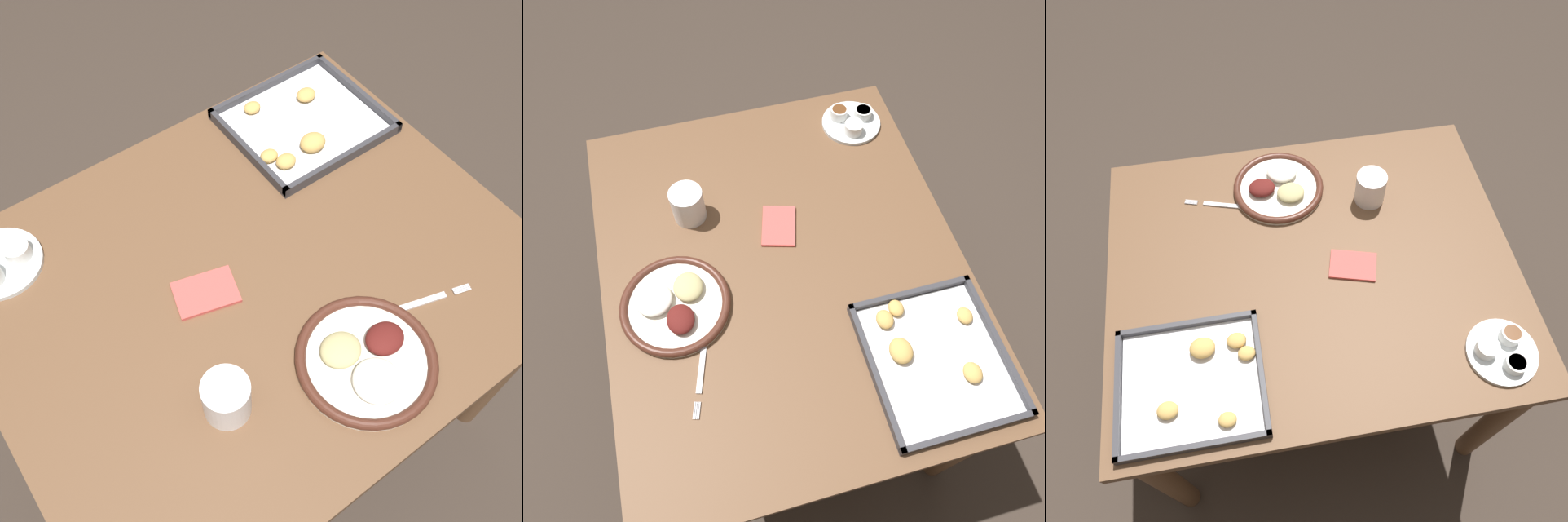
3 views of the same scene
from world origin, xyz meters
TOP-DOWN VIEW (x-y plane):
  - ground_plane at (0.00, 0.00)m, footprint 8.00×8.00m
  - dining_table at (0.00, 0.00)m, footprint 1.04×0.86m
  - dinner_plate at (0.05, -0.27)m, footprint 0.25×0.25m
  - fork at (0.21, -0.24)m, footprint 0.19×0.07m
  - saucer_plate at (-0.39, 0.31)m, footprint 0.17×0.17m
  - baking_tray at (0.31, 0.25)m, footprint 0.33×0.29m
  - drinking_cup at (-0.19, -0.19)m, footprint 0.08×0.08m
  - napkin at (-0.10, 0.02)m, footprint 0.14×0.11m

SIDE VIEW (x-z plane):
  - ground_plane at x=0.00m, z-range 0.00..0.00m
  - dining_table at x=0.00m, z-range 0.25..0.97m
  - fork at x=0.21m, z-range 0.73..0.73m
  - napkin at x=-0.10m, z-range 0.73..0.73m
  - baking_tray at x=0.31m, z-range 0.72..0.76m
  - dinner_plate at x=0.05m, z-range 0.72..0.76m
  - saucer_plate at x=-0.39m, z-range 0.72..0.76m
  - drinking_cup at x=-0.19m, z-range 0.73..0.82m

